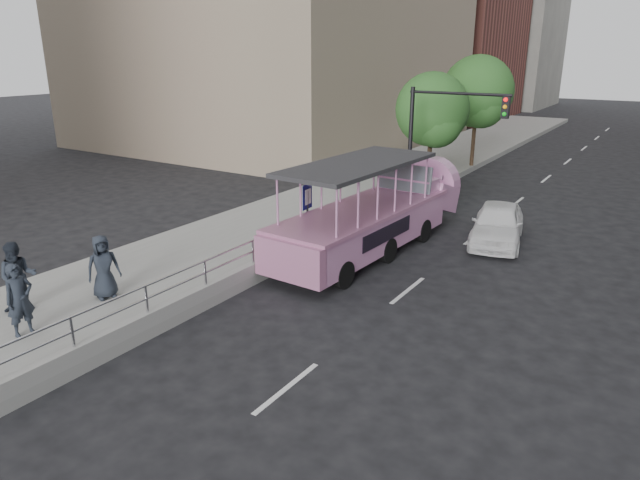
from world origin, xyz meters
TOP-DOWN VIEW (x-y plane):
  - ground at (0.00, 0.00)m, footprint 160.00×160.00m
  - sidewalk at (-5.75, 10.00)m, footprint 5.50×80.00m
  - kerb_wall at (-3.12, 2.00)m, footprint 0.24×30.00m
  - guardrail at (-3.12, 2.00)m, footprint 0.07×22.00m
  - duck_boat at (-1.55, 6.93)m, footprint 2.86×9.89m
  - car at (1.87, 9.71)m, footprint 2.56×4.53m
  - pedestrian_near at (-5.22, -3.88)m, footprint 0.49×0.69m
  - pedestrian_mid at (-6.51, -3.15)m, footprint 1.10×1.13m
  - pedestrian_far at (-5.40, -1.46)m, footprint 0.85×1.01m
  - parking_sign at (-3.00, 4.72)m, footprint 0.08×0.57m
  - traffic_signal at (-1.70, 12.50)m, footprint 4.20×0.32m
  - street_tree_near at (-3.30, 15.93)m, footprint 3.52×3.52m
  - street_tree_far at (-3.10, 21.93)m, footprint 3.97×3.97m
  - midrise_stone_b at (-16.00, 64.00)m, footprint 16.00×14.00m

SIDE VIEW (x-z plane):
  - ground at x=0.00m, z-range 0.00..0.00m
  - sidewalk at x=-5.75m, z-range 0.00..0.30m
  - kerb_wall at x=-3.12m, z-range 0.30..0.66m
  - car at x=1.87m, z-range 0.00..1.46m
  - guardrail at x=-3.12m, z-range 0.79..1.50m
  - pedestrian_far at x=-5.40m, z-range 0.30..2.05m
  - pedestrian_near at x=-5.22m, z-range 0.30..2.06m
  - duck_boat at x=-1.55m, z-range -0.42..2.83m
  - pedestrian_mid at x=-6.51m, z-range 0.30..2.14m
  - parking_sign at x=-3.00m, z-range 0.34..2.88m
  - traffic_signal at x=-1.70m, z-range 0.90..6.10m
  - street_tree_near at x=-3.30m, z-range 0.96..6.68m
  - street_tree_far at x=-3.10m, z-range 1.08..7.53m
  - midrise_stone_b at x=-16.00m, z-range 0.00..20.00m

